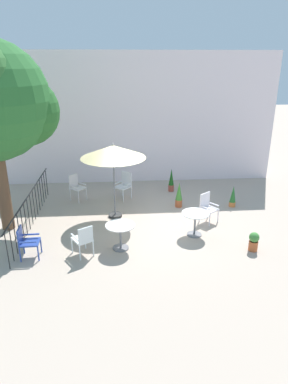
{
  "coord_description": "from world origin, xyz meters",
  "views": [
    {
      "loc": [
        -0.75,
        -9.78,
        4.75
      ],
      "look_at": [
        0.0,
        -0.07,
        1.0
      ],
      "focal_mm": 31.7,
      "sensor_mm": 36.0,
      "label": 1
    }
  ],
  "objects_px": {
    "patio_chair_2": "(124,184)",
    "potted_plant_3": "(179,195)",
    "cafe_table_1": "(120,232)",
    "cafe_table_0": "(195,220)",
    "patio_chair_0": "(26,240)",
    "patio_chair_3": "(207,206)",
    "patio_chair_1": "(76,186)",
    "potted_plant_1": "(233,197)",
    "patio_umbrella_0": "(113,152)",
    "potted_plant_0": "(171,181)",
    "potted_plant_2": "(254,241)",
    "patio_chair_4": "(83,238)"
  },
  "relations": [
    {
      "from": "patio_chair_2",
      "to": "potted_plant_3",
      "type": "distance_m",
      "value": 2.1
    },
    {
      "from": "cafe_table_1",
      "to": "cafe_table_0",
      "type": "bearing_deg",
      "value": 15.6
    },
    {
      "from": "patio_chair_0",
      "to": "cafe_table_0",
      "type": "bearing_deg",
      "value": 10.73
    },
    {
      "from": "cafe_table_1",
      "to": "potted_plant_3",
      "type": "height_order",
      "value": "potted_plant_3"
    },
    {
      "from": "patio_chair_3",
      "to": "potted_plant_3",
      "type": "xyz_separation_m",
      "value": [
        -0.68,
        1.21,
        -0.09
      ]
    },
    {
      "from": "cafe_table_1",
      "to": "patio_chair_1",
      "type": "distance_m",
      "value": 3.94
    },
    {
      "from": "patio_chair_2",
      "to": "patio_chair_3",
      "type": "xyz_separation_m",
      "value": [
        2.55,
        -2.16,
        -0.04
      ]
    },
    {
      "from": "cafe_table_0",
      "to": "patio_chair_0",
      "type": "relative_size",
      "value": 0.93
    },
    {
      "from": "patio_chair_1",
      "to": "potted_plant_3",
      "type": "xyz_separation_m",
      "value": [
        3.62,
        -0.92,
        -0.12
      ]
    },
    {
      "from": "potted_plant_1",
      "to": "patio_chair_0",
      "type": "bearing_deg",
      "value": -155.91
    },
    {
      "from": "cafe_table_1",
      "to": "patio_chair_0",
      "type": "height_order",
      "value": "patio_chair_0"
    },
    {
      "from": "patio_chair_0",
      "to": "patio_chair_1",
      "type": "distance_m",
      "value": 3.97
    },
    {
      "from": "cafe_table_0",
      "to": "patio_chair_2",
      "type": "height_order",
      "value": "patio_chair_2"
    },
    {
      "from": "patio_umbrella_0",
      "to": "potted_plant_1",
      "type": "relative_size",
      "value": 3.21
    },
    {
      "from": "cafe_table_1",
      "to": "potted_plant_3",
      "type": "bearing_deg",
      "value": 52.69
    },
    {
      "from": "patio_chair_2",
      "to": "patio_umbrella_0",
      "type": "bearing_deg",
      "value": -102.16
    },
    {
      "from": "patio_chair_1",
      "to": "potted_plant_1",
      "type": "distance_m",
      "value": 5.6
    },
    {
      "from": "potted_plant_0",
      "to": "potted_plant_2",
      "type": "relative_size",
      "value": 1.71
    },
    {
      "from": "patio_chair_3",
      "to": "potted_plant_0",
      "type": "distance_m",
      "value": 2.85
    },
    {
      "from": "patio_umbrella_0",
      "to": "patio_chair_0",
      "type": "height_order",
      "value": "patio_umbrella_0"
    },
    {
      "from": "cafe_table_0",
      "to": "patio_chair_1",
      "type": "distance_m",
      "value": 4.79
    },
    {
      "from": "patio_chair_3",
      "to": "potted_plant_0",
      "type": "height_order",
      "value": "patio_chair_3"
    },
    {
      "from": "patio_umbrella_0",
      "to": "patio_chair_3",
      "type": "xyz_separation_m",
      "value": [
        2.9,
        -0.57,
        -1.64
      ]
    },
    {
      "from": "patio_chair_0",
      "to": "potted_plant_2",
      "type": "xyz_separation_m",
      "value": [
        5.95,
        -0.11,
        -0.21
      ]
    },
    {
      "from": "patio_chair_4",
      "to": "potted_plant_2",
      "type": "distance_m",
      "value": 4.5
    },
    {
      "from": "patio_chair_4",
      "to": "potted_plant_2",
      "type": "height_order",
      "value": "patio_chair_4"
    },
    {
      "from": "potted_plant_3",
      "to": "cafe_table_0",
      "type": "bearing_deg",
      "value": -87.16
    },
    {
      "from": "potted_plant_1",
      "to": "potted_plant_2",
      "type": "bearing_deg",
      "value": -97.56
    },
    {
      "from": "patio_chair_1",
      "to": "potted_plant_3",
      "type": "height_order",
      "value": "patio_chair_1"
    },
    {
      "from": "potted_plant_2",
      "to": "patio_chair_2",
      "type": "bearing_deg",
      "value": 129.88
    },
    {
      "from": "patio_chair_4",
      "to": "potted_plant_2",
      "type": "xyz_separation_m",
      "value": [
        4.5,
        -0.08,
        -0.23
      ]
    },
    {
      "from": "patio_chair_0",
      "to": "patio_chair_4",
      "type": "bearing_deg",
      "value": -1.28
    },
    {
      "from": "patio_chair_0",
      "to": "patio_chair_1",
      "type": "relative_size",
      "value": 0.89
    },
    {
      "from": "patio_chair_2",
      "to": "potted_plant_1",
      "type": "distance_m",
      "value": 3.9
    },
    {
      "from": "patio_chair_1",
      "to": "patio_chair_4",
      "type": "relative_size",
      "value": 1.09
    },
    {
      "from": "cafe_table_1",
      "to": "patio_chair_2",
      "type": "distance_m",
      "value": 3.65
    },
    {
      "from": "patio_umbrella_0",
      "to": "potted_plant_2",
      "type": "relative_size",
      "value": 4.63
    },
    {
      "from": "cafe_table_1",
      "to": "patio_chair_2",
      "type": "relative_size",
      "value": 0.81
    },
    {
      "from": "patio_umbrella_0",
      "to": "potted_plant_0",
      "type": "bearing_deg",
      "value": 45.07
    },
    {
      "from": "patio_chair_0",
      "to": "potted_plant_3",
      "type": "relative_size",
      "value": 0.96
    },
    {
      "from": "patio_chair_0",
      "to": "patio_chair_1",
      "type": "xyz_separation_m",
      "value": [
        0.84,
        3.88,
        0.06
      ]
    },
    {
      "from": "potted_plant_2",
      "to": "patio_chair_4",
      "type": "bearing_deg",
      "value": 178.98
    },
    {
      "from": "cafe_table_0",
      "to": "patio_chair_3",
      "type": "bearing_deg",
      "value": 56.64
    },
    {
      "from": "patio_chair_2",
      "to": "potted_plant_3",
      "type": "relative_size",
      "value": 1.11
    },
    {
      "from": "patio_chair_3",
      "to": "patio_chair_4",
      "type": "xyz_separation_m",
      "value": [
        -3.69,
        -1.78,
        -0.02
      ]
    },
    {
      "from": "potted_plant_1",
      "to": "potted_plant_3",
      "type": "height_order",
      "value": "potted_plant_3"
    },
    {
      "from": "potted_plant_1",
      "to": "potted_plant_2",
      "type": "distance_m",
      "value": 2.97
    },
    {
      "from": "patio_umbrella_0",
      "to": "potted_plant_1",
      "type": "xyz_separation_m",
      "value": [
        4.09,
        0.52,
        -1.8
      ]
    },
    {
      "from": "potted_plant_0",
      "to": "patio_chair_2",
      "type": "bearing_deg",
      "value": -162.08
    },
    {
      "from": "cafe_table_0",
      "to": "potted_plant_0",
      "type": "distance_m",
      "value": 3.64
    }
  ]
}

